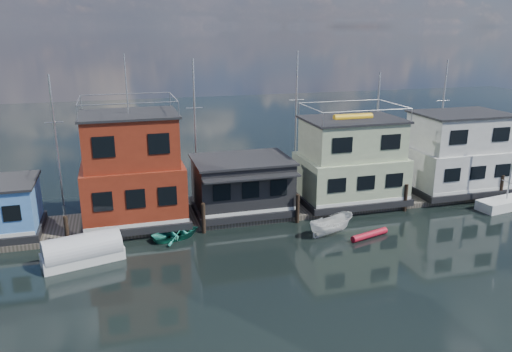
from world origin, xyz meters
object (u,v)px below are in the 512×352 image
object	(u,v)px
day_sailer	(506,203)
houseboat_dark	(242,185)
houseboat_red	(133,171)
motorboat	(331,225)
dinghy_teal	(177,233)
tarp_runabout	(82,251)
houseboat_white	(457,154)
houseboat_green	(351,162)
red_kayak	(369,235)

from	to	relation	value
day_sailer	houseboat_dark	bearing A→B (deg)	159.05
houseboat_red	motorboat	world-z (taller)	houseboat_red
houseboat_red	houseboat_dark	world-z (taller)	houseboat_red
dinghy_teal	motorboat	world-z (taller)	motorboat
tarp_runabout	houseboat_red	bearing A→B (deg)	42.50
day_sailer	houseboat_red	bearing A→B (deg)	162.30
motorboat	houseboat_white	bearing A→B (deg)	-82.23
houseboat_dark	dinghy_teal	bearing A→B (deg)	-149.95
houseboat_red	houseboat_green	world-z (taller)	houseboat_red
houseboat_red	dinghy_teal	world-z (taller)	houseboat_red
day_sailer	houseboat_green	bearing A→B (deg)	150.34
houseboat_white	dinghy_teal	world-z (taller)	houseboat_white
houseboat_dark	houseboat_white	world-z (taller)	houseboat_white
houseboat_dark	houseboat_white	size ratio (longest dim) A/B	0.88
houseboat_green	dinghy_teal	distance (m)	15.13
red_kayak	tarp_runabout	world-z (taller)	tarp_runabout
houseboat_dark	tarp_runabout	world-z (taller)	houseboat_dark
houseboat_white	tarp_runabout	world-z (taller)	houseboat_white
houseboat_green	tarp_runabout	bearing A→B (deg)	-165.56
dinghy_teal	motorboat	size ratio (longest dim) A/B	0.96
red_kayak	tarp_runabout	xyz separation A→B (m)	(-18.76, 1.49, 0.50)
dinghy_teal	day_sailer	bearing A→B (deg)	-111.58
houseboat_red	tarp_runabout	size ratio (longest dim) A/B	2.34
dinghy_teal	day_sailer	distance (m)	26.15
houseboat_dark	houseboat_white	bearing A→B (deg)	0.06
motorboat	day_sailer	xyz separation A→B (m)	(15.69, 1.10, -0.23)
tarp_runabout	motorboat	distance (m)	16.45
dinghy_teal	tarp_runabout	distance (m)	6.38
houseboat_white	dinghy_teal	distance (m)	24.86
houseboat_dark	houseboat_white	distance (m)	19.03
houseboat_green	red_kayak	bearing A→B (deg)	-104.08
houseboat_dark	tarp_runabout	size ratio (longest dim) A/B	1.46
motorboat	dinghy_teal	bearing A→B (deg)	63.69
houseboat_dark	houseboat_white	xyz separation A→B (m)	(19.00, 0.02, 1.12)
day_sailer	tarp_runabout	bearing A→B (deg)	172.57
red_kayak	dinghy_teal	distance (m)	13.25
houseboat_green	day_sailer	distance (m)	12.85
houseboat_red	dinghy_teal	bearing A→B (deg)	-51.19
houseboat_dark	motorboat	xyz separation A→B (m)	(4.98, -5.49, -1.73)
houseboat_green	red_kayak	size ratio (longest dim) A/B	2.74
houseboat_green	day_sailer	bearing A→B (deg)	-20.69
houseboat_dark	day_sailer	world-z (taller)	day_sailer
motorboat	houseboat_red	bearing A→B (deg)	53.33
dinghy_teal	houseboat_white	bearing A→B (deg)	-101.48
houseboat_dark	tarp_runabout	xyz separation A→B (m)	(-11.46, -5.25, -1.70)
houseboat_dark	dinghy_teal	size ratio (longest dim) A/B	2.16
houseboat_white	motorboat	xyz separation A→B (m)	(-14.02, -5.51, -2.85)
houseboat_white	dinghy_teal	xyz separation A→B (m)	(-24.45, -3.17, -3.18)
houseboat_dark	dinghy_teal	distance (m)	6.62
red_kayak	dinghy_teal	bearing A→B (deg)	147.85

